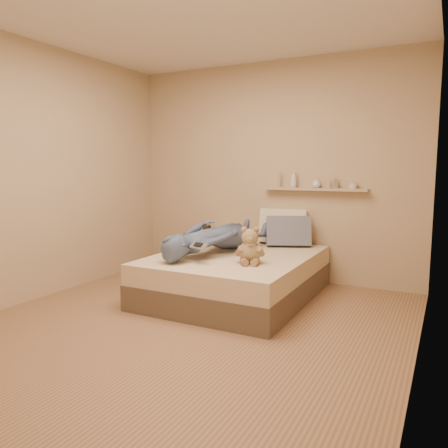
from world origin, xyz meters
The scene contains 10 objects.
room centered at (0.00, 0.00, 1.30)m, with size 3.80×3.80×3.80m.
bed centered at (0.00, 0.93, 0.22)m, with size 1.50×1.90×0.45m.
game_console centered at (-0.12, 0.37, 0.62)m, with size 0.20×0.13×0.06m.
teddy_bear centered at (0.31, 0.59, 0.60)m, with size 0.28×0.29×0.35m.
dark_plush centered at (-0.54, 1.26, 0.56)m, with size 0.16×0.16×0.24m.
pillow_cream centered at (0.21, 1.76, 0.65)m, with size 0.55×0.16×0.40m, color beige.
pillow_grey centered at (0.33, 1.62, 0.62)m, with size 0.50×0.14×0.34m, color slate.
person centered at (-0.22, 0.88, 0.63)m, with size 0.54×1.48×0.35m, color #4C5878.
wall_shelf centered at (0.55, 1.84, 1.10)m, with size 1.20×0.12×0.03m, color tan.
shelf_bottles centered at (0.54, 1.84, 1.19)m, with size 0.92×0.12×0.20m.
Camera 1 is at (1.95, -3.10, 1.35)m, focal length 35.00 mm.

